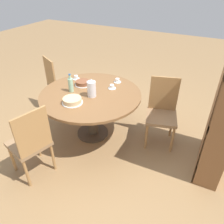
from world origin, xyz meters
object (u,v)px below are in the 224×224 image
cup_a (76,78)px  chair_c (162,111)px  cake_main (72,101)px  chair_a (59,83)px  cup_c (112,87)px  coffee_pot (92,88)px  bookshelf (223,110)px  water_bottle (71,85)px  chair_b (31,142)px  cup_b (117,81)px  cake_second (83,83)px

cup_a → chair_c: bearing=92.1°
cake_main → cup_a: size_ratio=2.37×
chair_a → cup_c: bearing=-159.4°
coffee_pot → cup_c: bearing=156.9°
cake_main → coffee_pot: bearing=155.1°
bookshelf → cup_c: bookshelf is taller
water_bottle → chair_b: bearing=4.0°
coffee_pot → cup_b: size_ratio=2.23×
coffee_pot → cup_a: coffee_pot is taller
cake_main → cup_a: bearing=-148.7°
bookshelf → water_bottle: bookshelf is taller
chair_c → bookshelf: size_ratio=0.56×
chair_b → cup_b: bearing=-178.9°
bookshelf → cake_second: size_ratio=7.39×
coffee_pot → cup_c: size_ratio=2.23×
chair_c → cake_second: 1.24m
chair_a → coffee_pot: (0.47, 1.00, 0.33)m
chair_a → cup_c: (0.14, 1.14, 0.24)m
chair_a → coffee_pot: size_ratio=3.80×
chair_c → chair_a: bearing=162.0°
cake_main → cake_second: bearing=-160.8°
chair_a → chair_b: bearing=144.9°
cup_b → chair_b: bearing=-14.6°
chair_a → bookshelf: 2.66m
water_bottle → cup_b: water_bottle is taller
cake_second → cup_c: (-0.10, 0.45, -0.01)m
cake_second → cup_c: size_ratio=2.04×
chair_b → cake_main: chair_b is taller
coffee_pot → cake_second: bearing=-127.0°
chair_a → cake_main: (0.75, 0.87, 0.25)m
chair_a → cup_b: size_ratio=8.48×
chair_a → chair_b: same height
water_bottle → cup_c: (-0.35, 0.48, -0.08)m
cup_b → cup_c: same height
chair_b → chair_c: (-1.35, 1.17, 0.00)m
cup_b → bookshelf: bearing=77.9°
bookshelf → cake_main: (0.51, -1.76, -0.08)m
chair_a → bookshelf: bearing=-157.5°
chair_c → water_bottle: water_bottle is taller
chair_a → cup_a: size_ratio=8.48×
coffee_pot → cup_a: (-0.36, -0.51, -0.09)m
cup_a → cake_main: bearing=31.3°
bookshelf → cup_b: (-0.32, -1.51, -0.09)m
chair_b → water_bottle: water_bottle is taller
water_bottle → cup_b: 0.74m
bookshelf → coffee_pot: bookshelf is taller
coffee_pot → cake_second: 0.39m
water_bottle → chair_a: bearing=-126.4°
bookshelf → water_bottle: size_ratio=6.49×
chair_a → chair_c: same height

